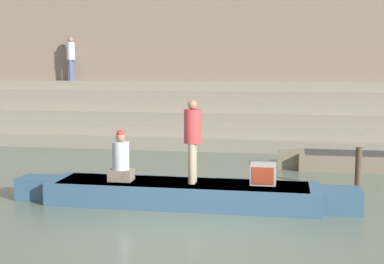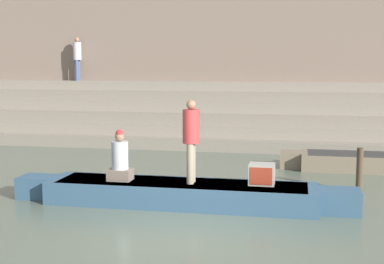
{
  "view_description": "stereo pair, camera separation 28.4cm",
  "coord_description": "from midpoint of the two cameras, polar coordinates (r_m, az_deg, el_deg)",
  "views": [
    {
      "loc": [
        1.56,
        -8.88,
        2.9
      ],
      "look_at": [
        -0.5,
        2.92,
        1.37
      ],
      "focal_mm": 50.0,
      "sensor_mm": 36.0,
      "label": 1
    },
    {
      "loc": [
        1.83,
        -8.83,
        2.9
      ],
      "look_at": [
        -0.5,
        2.92,
        1.37
      ],
      "focal_mm": 50.0,
      "sensor_mm": 36.0,
      "label": 2
    }
  ],
  "objects": [
    {
      "name": "tv_set",
      "position": [
        10.95,
        8.2,
        -4.47
      ],
      "size": [
        0.52,
        0.44,
        0.43
      ],
      "rotation": [
        0.0,
        0.0,
        -0.03
      ],
      "color": "#9E998E",
      "rests_on": "rowboat_main"
    },
    {
      "name": "ghat_steps",
      "position": [
        20.14,
        6.37,
        1.23
      ],
      "size": [
        36.0,
        4.2,
        2.21
      ],
      "color": "gray",
      "rests_on": "ground"
    },
    {
      "name": "mooring_post",
      "position": [
        12.83,
        18.05,
        -3.85
      ],
      "size": [
        0.15,
        0.15,
        1.01
      ],
      "primitive_type": "cylinder",
      "color": "#473828",
      "rests_on": "ground"
    },
    {
      "name": "moored_boat_shore",
      "position": [
        15.52,
        19.8,
        -3.04
      ],
      "size": [
        5.32,
        1.25,
        0.45
      ],
      "rotation": [
        0.0,
        0.0,
        -0.06
      ],
      "color": "#756651",
      "rests_on": "ground"
    },
    {
      "name": "rowboat_main",
      "position": [
        11.12,
        -0.48,
        -6.51
      ],
      "size": [
        7.16,
        1.29,
        0.47
      ],
      "rotation": [
        0.0,
        0.0,
        -0.05
      ],
      "color": "#33516B",
      "rests_on": "ground"
    },
    {
      "name": "back_wall",
      "position": [
        22.16,
        6.96,
        9.92
      ],
      "size": [
        34.2,
        1.28,
        7.95
      ],
      "color": "#7F6B5B",
      "rests_on": "ground"
    },
    {
      "name": "person_rowing",
      "position": [
        11.27,
        -6.97,
        -3.01
      ],
      "size": [
        0.49,
        0.38,
        1.07
      ],
      "rotation": [
        0.0,
        0.0,
        0.23
      ],
      "color": "#756656",
      "rests_on": "rowboat_main"
    },
    {
      "name": "person_standing",
      "position": [
        10.87,
        0.66,
        -0.37
      ],
      "size": [
        0.35,
        0.35,
        1.71
      ],
      "rotation": [
        0.0,
        0.0,
        -0.09
      ],
      "color": "gray",
      "rests_on": "rowboat_main"
    },
    {
      "name": "ground_plane",
      "position": [
        9.47,
        0.4,
        -10.56
      ],
      "size": [
        120.0,
        120.0,
        0.0
      ],
      "primitive_type": "plane",
      "color": "#566051"
    },
    {
      "name": "person_on_steps",
      "position": [
        22.94,
        -11.79,
        7.98
      ],
      "size": [
        0.34,
        0.34,
        1.79
      ],
      "rotation": [
        0.0,
        0.0,
        3.76
      ],
      "color": "#3D4C75",
      "rests_on": "ghat_steps"
    }
  ]
}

